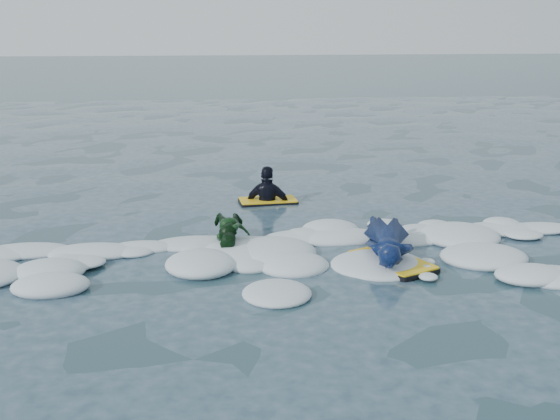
{
  "coord_description": "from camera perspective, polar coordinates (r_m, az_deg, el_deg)",
  "views": [
    {
      "loc": [
        0.17,
        -8.18,
        3.15
      ],
      "look_at": [
        1.22,
        1.6,
        0.49
      ],
      "focal_mm": 45.0,
      "sensor_mm": 36.0,
      "label": 1
    }
  ],
  "objects": [
    {
      "name": "prone_child_unit",
      "position": [
        10.03,
        -3.99,
        -1.9
      ],
      "size": [
        0.7,
        1.2,
        0.43
      ],
      "rotation": [
        0.0,
        0.0,
        1.1
      ],
      "color": "black",
      "rests_on": "ground"
    },
    {
      "name": "prone_woman_unit",
      "position": [
        9.61,
        8.8,
        -2.67
      ],
      "size": [
        1.11,
        1.88,
        0.47
      ],
      "rotation": [
        0.0,
        0.0,
        2.02
      ],
      "color": "black",
      "rests_on": "ground"
    },
    {
      "name": "ground",
      "position": [
        8.77,
        -6.88,
        -6.04
      ],
      "size": [
        120.0,
        120.0,
        0.0
      ],
      "primitive_type": "plane",
      "color": "#1A3140",
      "rests_on": "ground"
    },
    {
      "name": "foam_band",
      "position": [
        9.74,
        -6.83,
        -3.85
      ],
      "size": [
        12.0,
        3.1,
        0.3
      ],
      "primitive_type": null,
      "color": "silver",
      "rests_on": "ground"
    },
    {
      "name": "waiting_rider_unit",
      "position": [
        12.52,
        -0.98,
        0.19
      ],
      "size": [
        1.06,
        0.64,
        1.52
      ],
      "rotation": [
        0.0,
        0.0,
        0.09
      ],
      "color": "black",
      "rests_on": "ground"
    }
  ]
}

